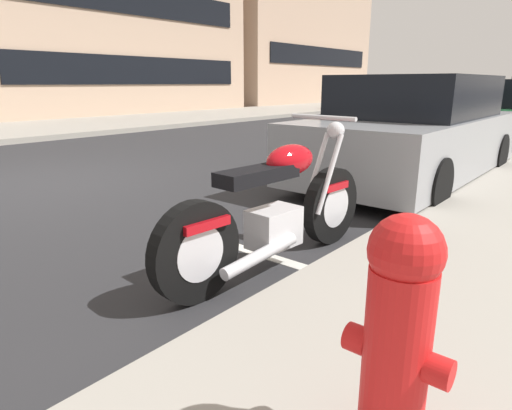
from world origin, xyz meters
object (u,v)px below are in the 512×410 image
parked_car_near_corner (413,132)px  parked_motorcycle (276,212)px  car_opposite_curb (370,96)px  fire_hydrant (398,333)px  parked_car_behind_motorcycle (508,115)px

parked_car_near_corner → parked_motorcycle: bearing=-173.9°
car_opposite_curb → fire_hydrant: size_ratio=5.15×
parked_motorcycle → parked_car_near_corner: 3.78m
car_opposite_curb → fire_hydrant: car_opposite_curb is taller
car_opposite_curb → fire_hydrant: (-20.14, -9.91, -0.12)m
parked_car_near_corner → car_opposite_curb: 17.11m
parked_car_behind_motorcycle → fire_hydrant: size_ratio=4.84×
parked_motorcycle → fire_hydrant: (-1.27, -1.48, 0.16)m
parked_motorcycle → car_opposite_curb: (18.86, 8.43, 0.28)m
parked_motorcycle → fire_hydrant: 1.96m
parked_car_near_corner → parked_car_behind_motorcycle: (5.12, -0.22, -0.01)m
parked_car_behind_motorcycle → car_opposite_curb: car_opposite_curb is taller
parked_car_near_corner → parked_car_behind_motorcycle: size_ratio=1.05×
parked_car_behind_motorcycle → car_opposite_curb: (10.00, 8.24, 0.03)m
parked_car_behind_motorcycle → fire_hydrant: bearing=-168.6°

